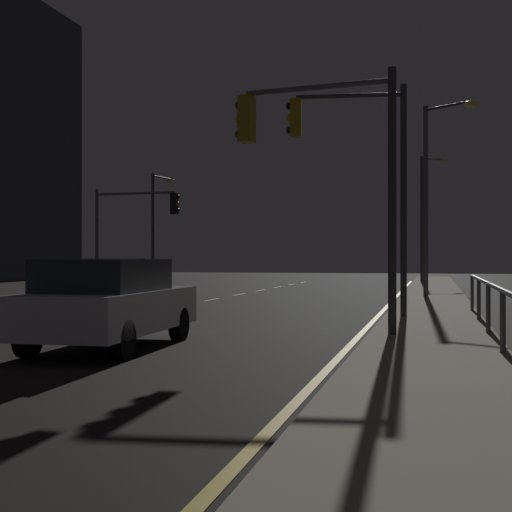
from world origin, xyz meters
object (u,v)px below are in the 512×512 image
Objects in this scene: car at (109,302)px; street_lamp_mid_block at (434,180)px; traffic_light_near_right at (320,151)px; street_lamp_median at (426,207)px; traffic_light_mid_left at (355,156)px; street_lamp_across_street at (157,217)px; traffic_light_far_left at (134,218)px; car_oncoming at (103,284)px.

car is 17.61m from street_lamp_mid_block.
street_lamp_mid_block is (2.19, 13.82, 0.80)m from traffic_light_near_right.
traffic_light_mid_left is at bearing -92.93° from street_lamp_median.
car is at bearing -70.26° from street_lamp_across_street.
street_lamp_mid_block is (1.93, 9.78, 0.37)m from traffic_light_mid_left.
traffic_light_mid_left is 0.80× the size of street_lamp_mid_block.
traffic_light_far_left is (-11.51, 13.23, -0.70)m from traffic_light_mid_left.
traffic_light_near_right is at bearing 36.67° from car.
traffic_light_near_right is 0.71× the size of street_lamp_mid_block.
car is 8.16m from traffic_light_mid_left.
street_lamp_across_street is (-6.50, 20.95, 3.19)m from car_oncoming.
street_lamp_mid_block is at bearing 80.98° from traffic_light_near_right.
street_lamp_across_street is at bearing 105.09° from traffic_light_far_left.
street_lamp_mid_block is at bearing 78.83° from traffic_light_mid_left.
street_lamp_median reaches higher than traffic_light_mid_left.
street_lamp_median is at bearing 71.44° from car_oncoming.
traffic_light_far_left is at bearing 111.82° from car.
traffic_light_near_right is 14.02m from street_lamp_mid_block.
car_oncoming is 9.53m from traffic_light_near_right.
traffic_light_near_right is (11.25, -17.27, 0.27)m from traffic_light_far_left.
street_lamp_mid_block reaches higher than traffic_light_mid_left.
traffic_light_far_left is (-4.02, 11.76, 2.59)m from car_oncoming.
car_oncoming is 0.68× the size of street_lamp_across_street.
traffic_light_near_right is at bearing -93.73° from traffic_light_mid_left.
car_oncoming is 22.16m from street_lamp_across_street.
street_lamp_mid_block is 18.28m from street_lamp_median.
street_lamp_across_street is (-10.39, 28.95, 3.19)m from car.
car is at bearing -64.07° from car_oncoming.
car_oncoming is 12.70m from traffic_light_far_left.
traffic_light_far_left is at bearing 123.08° from traffic_light_near_right.
street_lamp_mid_block reaches higher than traffic_light_near_right.
traffic_light_far_left is 0.63× the size of street_lamp_median.
traffic_light_near_right is 29.81m from street_lamp_across_street.
traffic_light_far_left is at bearing -131.15° from street_lamp_median.
traffic_light_near_right is (-0.26, -4.04, -0.43)m from traffic_light_mid_left.
traffic_light_far_left is 19.72m from street_lamp_median.
street_lamp_median is (1.43, 28.05, 0.59)m from traffic_light_mid_left.
traffic_light_far_left is 20.62m from traffic_light_near_right.
car is at bearing -98.29° from street_lamp_median.
street_lamp_median reaches higher than street_lamp_across_street.
car is 35.16m from street_lamp_median.
traffic_light_mid_left is 17.55m from traffic_light_far_left.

